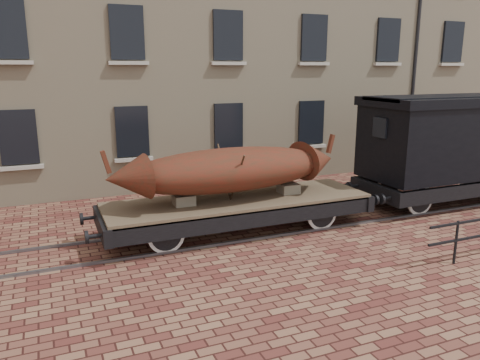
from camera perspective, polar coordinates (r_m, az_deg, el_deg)
name	(u,v)px	position (r m, az deg, el deg)	size (l,w,h in m)	color
ground	(261,229)	(12.88, 2.58, -5.95)	(90.00, 90.00, 0.00)	#52241E
warehouse_cream	(228,7)	(22.68, -1.42, 20.34)	(40.00, 10.19, 14.00)	beige
rail_track	(261,228)	(12.87, 2.58, -5.82)	(30.00, 1.52, 0.06)	#59595E
flatcar_wagon	(238,205)	(12.39, -0.19, -3.10)	(7.90, 2.14, 1.19)	brown
iron_boat	(230,169)	(12.06, -1.19, 1.30)	(6.45, 1.98, 1.55)	#5E1C12
goods_van	(453,136)	(16.35, 24.54, 4.85)	(6.70, 2.44, 3.47)	black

